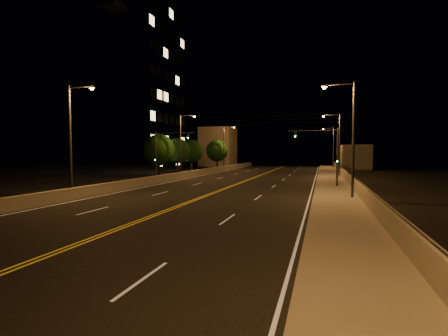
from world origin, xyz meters
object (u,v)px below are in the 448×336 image
(streetlight_1, at_px, (350,133))
(tree_1, at_px, (177,151))
(streetlight_5, at_px, (182,142))
(traffic_signal_left, at_px, (163,151))
(tree_0, at_px, (159,150))
(streetlight_4, at_px, (73,134))
(tree_3, at_px, (217,151))
(streetlight_3, at_px, (332,145))
(traffic_signal_right, at_px, (327,151))
(tree_2, at_px, (192,151))
(streetlight_6, at_px, (225,145))
(streetlight_2, at_px, (337,141))
(building_tower, at_px, (113,91))

(streetlight_1, relative_size, tree_1, 1.45)
(streetlight_5, bearing_deg, traffic_signal_left, -82.12)
(tree_1, bearing_deg, tree_0, -80.21)
(streetlight_5, relative_size, traffic_signal_left, 1.47)
(streetlight_4, bearing_deg, tree_3, 93.05)
(streetlight_1, bearing_deg, streetlight_3, 90.00)
(streetlight_4, relative_size, tree_0, 1.41)
(streetlight_5, xyz_separation_m, traffic_signal_left, (1.11, -8.02, -1.35))
(traffic_signal_left, bearing_deg, traffic_signal_right, 0.00)
(streetlight_5, relative_size, tree_2, 1.47)
(tree_3, bearing_deg, tree_1, -107.35)
(traffic_signal_left, height_order, tree_0, tree_0)
(tree_0, bearing_deg, streetlight_4, -79.05)
(streetlight_1, xyz_separation_m, tree_2, (-26.70, 32.60, -1.37))
(streetlight_3, xyz_separation_m, streetlight_6, (-21.44, -10.15, 0.00))
(streetlight_3, distance_m, tree_3, 25.26)
(streetlight_6, height_order, tree_2, streetlight_6)
(streetlight_2, height_order, traffic_signal_right, streetlight_2)
(streetlight_5, bearing_deg, tree_3, 95.82)
(streetlight_4, height_order, streetlight_6, same)
(streetlight_1, distance_m, streetlight_2, 21.54)
(streetlight_4, relative_size, tree_1, 1.45)
(traffic_signal_right, xyz_separation_m, tree_0, (-24.31, 9.16, 0.15))
(streetlight_1, relative_size, traffic_signal_right, 1.47)
(streetlight_5, relative_size, tree_3, 1.42)
(building_tower, bearing_deg, streetlight_3, 26.64)
(building_tower, distance_m, tree_3, 24.13)
(streetlight_6, distance_m, tree_0, 20.96)
(streetlight_4, distance_m, traffic_signal_right, 24.09)
(streetlight_2, height_order, tree_2, streetlight_2)
(traffic_signal_right, xyz_separation_m, tree_3, (-22.33, 31.50, 0.13))
(traffic_signal_right, bearing_deg, traffic_signal_left, 180.00)
(traffic_signal_left, bearing_deg, streetlight_6, 92.15)
(building_tower, height_order, tree_3, building_tower)
(streetlight_2, bearing_deg, traffic_signal_right, -96.60)
(streetlight_3, xyz_separation_m, streetlight_4, (-21.44, -53.22, 0.00))
(streetlight_2, distance_m, building_tower, 42.78)
(streetlight_1, relative_size, streetlight_3, 1.00)
(streetlight_4, bearing_deg, streetlight_3, 68.05)
(streetlight_1, bearing_deg, tree_3, 120.80)
(streetlight_2, bearing_deg, tree_2, 157.51)
(traffic_signal_right, height_order, tree_2, traffic_signal_right)
(streetlight_3, height_order, traffic_signal_right, streetlight_3)
(streetlight_1, xyz_separation_m, tree_0, (-25.82, 17.65, -1.20))
(building_tower, bearing_deg, tree_2, 18.97)
(streetlight_1, xyz_separation_m, traffic_signal_right, (-1.51, 8.49, -1.35))
(traffic_signal_left, bearing_deg, tree_2, 104.79)
(streetlight_4, relative_size, building_tower, 0.28)
(streetlight_5, height_order, traffic_signal_left, streetlight_5)
(streetlight_5, distance_m, streetlight_6, 21.60)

